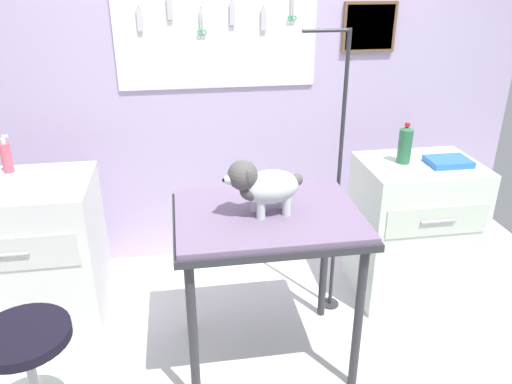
% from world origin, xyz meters
% --- Properties ---
extents(ground, '(4.40, 4.00, 0.04)m').
position_xyz_m(ground, '(0.00, 0.00, -0.02)').
color(ground, silver).
extents(rear_wall_panel, '(4.00, 0.09, 2.30)m').
position_xyz_m(rear_wall_panel, '(0.00, 1.28, 1.16)').
color(rear_wall_panel, '#BBA6D0').
rests_on(rear_wall_panel, ground).
extents(grooming_table, '(0.90, 0.69, 0.87)m').
position_xyz_m(grooming_table, '(0.04, 0.12, 0.77)').
color(grooming_table, '#2D2D33').
rests_on(grooming_table, ground).
extents(grooming_arm, '(0.30, 0.11, 1.65)m').
position_xyz_m(grooming_arm, '(0.50, 0.49, 0.77)').
color(grooming_arm, '#2D2D33').
rests_on(grooming_arm, ground).
extents(dog, '(0.38, 0.21, 0.28)m').
position_xyz_m(dog, '(0.01, 0.10, 1.01)').
color(dog, silver).
rests_on(dog, grooming_table).
extents(counter_left, '(0.80, 0.58, 0.91)m').
position_xyz_m(counter_left, '(-1.23, 0.56, 0.45)').
color(counter_left, silver).
rests_on(counter_left, ground).
extents(cabinet_right, '(0.68, 0.54, 0.88)m').
position_xyz_m(cabinet_right, '(1.04, 0.58, 0.44)').
color(cabinet_right, silver).
rests_on(cabinet_right, ground).
extents(stool, '(0.37, 0.37, 0.62)m').
position_xyz_m(stool, '(-1.01, -0.28, 0.51)').
color(stool, '#9E9EA3').
rests_on(stool, ground).
extents(spray_bottle_tall, '(0.06, 0.06, 0.21)m').
position_xyz_m(spray_bottle_tall, '(-1.27, 0.74, 0.99)').
color(spray_bottle_tall, '#D35264').
rests_on(spray_bottle_tall, counter_left).
extents(soda_bottle, '(0.08, 0.08, 0.24)m').
position_xyz_m(soda_bottle, '(0.94, 0.61, 0.99)').
color(soda_bottle, '#296642').
rests_on(soda_bottle, cabinet_right).
extents(supply_tray, '(0.24, 0.18, 0.04)m').
position_xyz_m(supply_tray, '(1.18, 0.53, 0.90)').
color(supply_tray, blue).
rests_on(supply_tray, cabinet_right).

